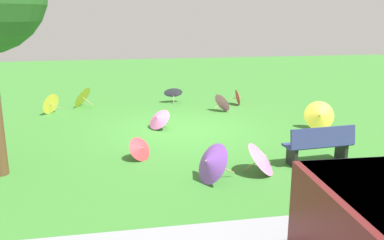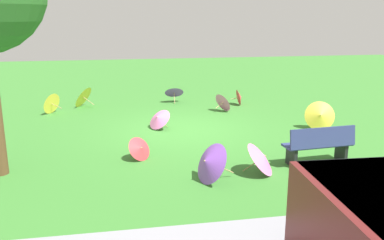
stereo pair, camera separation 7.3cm
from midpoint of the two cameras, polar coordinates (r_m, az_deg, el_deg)
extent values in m
plane|color=#387A2D|center=(12.17, -1.01, -1.39)|extent=(40.00, 40.00, 0.00)
cylinder|color=black|center=(6.11, 19.35, -15.33)|extent=(0.77, 0.25, 0.76)
cube|color=navy|center=(9.81, 17.23, -3.26)|extent=(1.63, 0.58, 0.05)
cube|color=navy|center=(9.59, 17.95, -2.32)|extent=(1.60, 0.24, 0.45)
cube|color=black|center=(9.57, 13.86, -4.90)|extent=(0.11, 0.41, 0.45)
cube|color=black|center=(10.23, 20.19, -4.12)|extent=(0.11, 0.41, 0.45)
cylinder|color=tan|center=(14.38, 3.95, 2.02)|extent=(0.31, 0.18, 0.18)
cone|color=pink|center=(14.50, 4.61, 2.55)|extent=(0.69, 0.81, 0.68)
sphere|color=tan|center=(14.53, 4.78, 2.68)|extent=(0.06, 0.05, 0.05)
cylinder|color=tan|center=(8.57, 4.52, -6.70)|extent=(0.52, 0.19, 0.31)
cone|color=purple|center=(8.33, 2.52, -5.89)|extent=(0.84, 1.03, 0.87)
sphere|color=tan|center=(8.27, 2.01, -5.68)|extent=(0.06, 0.05, 0.05)
cylinder|color=tan|center=(14.72, -18.15, 1.86)|extent=(0.36, 0.27, 0.14)
cone|color=yellow|center=(14.89, -18.92, 2.24)|extent=(0.69, 0.78, 0.74)
sphere|color=tan|center=(14.93, -19.09, 2.32)|extent=(0.06, 0.06, 0.04)
cylinder|color=tan|center=(15.82, -2.32, 3.05)|extent=(0.04, 0.31, 0.39)
cone|color=purple|center=(15.95, -2.38, 4.01)|extent=(0.76, 0.69, 0.54)
sphere|color=tan|center=(15.98, -2.39, 4.20)|extent=(0.04, 0.05, 0.05)
cylinder|color=tan|center=(15.51, -14.01, 2.57)|extent=(0.39, 0.21, 0.28)
cone|color=yellow|center=(15.61, -14.89, 3.21)|extent=(0.90, 1.03, 0.81)
sphere|color=tan|center=(15.64, -15.08, 3.35)|extent=(0.06, 0.05, 0.05)
cylinder|color=tan|center=(9.90, -7.74, -4.37)|extent=(0.23, 0.26, 0.22)
cone|color=#D8383F|center=(9.72, -6.97, -3.93)|extent=(0.71, 0.69, 0.55)
sphere|color=tan|center=(9.69, -6.81, -3.84)|extent=(0.06, 0.06, 0.05)
cylinder|color=tan|center=(15.53, 6.06, 3.00)|extent=(0.30, 0.04, 0.09)
cone|color=#D8383F|center=(15.57, 6.78, 3.17)|extent=(0.25, 0.59, 0.59)
sphere|color=tan|center=(15.58, 6.96, 3.21)|extent=(0.04, 0.04, 0.04)
cylinder|color=tan|center=(9.02, 8.47, -6.25)|extent=(0.34, 0.19, 0.32)
cone|color=pink|center=(8.92, 10.00, -5.19)|extent=(0.95, 1.03, 0.72)
sphere|color=tan|center=(8.90, 10.36, -4.94)|extent=(0.06, 0.06, 0.05)
cylinder|color=tan|center=(13.05, 17.21, 0.36)|extent=(0.20, 0.55, 0.25)
cone|color=yellow|center=(12.66, 17.52, 0.61)|extent=(0.98, 0.74, 0.88)
sphere|color=tan|center=(12.58, 17.59, 0.67)|extent=(0.05, 0.06, 0.05)
cylinder|color=tan|center=(12.38, -3.83, -0.45)|extent=(0.25, 0.18, 0.29)
cone|color=pink|center=(12.22, -4.50, 0.24)|extent=(0.90, 0.93, 0.60)
sphere|color=tan|center=(12.18, -4.69, 0.44)|extent=(0.06, 0.06, 0.05)
camera|label=1|loc=(0.04, -89.81, 0.05)|focal=38.43mm
camera|label=2|loc=(0.04, 90.19, -0.05)|focal=38.43mm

